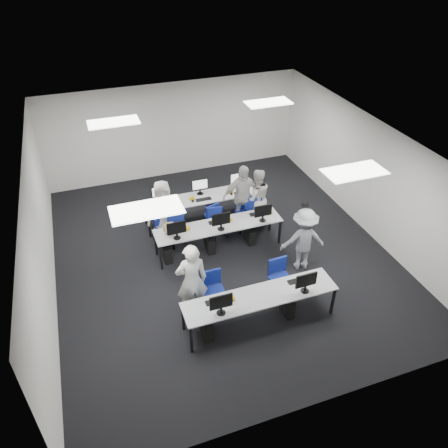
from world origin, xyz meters
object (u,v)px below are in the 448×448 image
object	(u,v)px
student_1	(256,198)
desk_mid	(219,227)
desk_front	(260,297)
chair_5	(176,231)
chair_6	(214,222)
chair_0	(214,298)
student_3	(242,197)
student_0	(192,281)
chair_1	(280,285)
chair_4	(245,219)
student_2	(164,212)
chair_7	(252,214)
chair_3	(217,227)
photographer	(303,240)
chair_2	(165,237)

from	to	relation	value
student_1	desk_mid	bearing A→B (deg)	36.68
desk_front	chair_5	distance (m)	3.47
desk_mid	chair_5	bearing A→B (deg)	142.40
chair_5	student_1	xyz separation A→B (m)	(2.26, 0.03, 0.53)
chair_5	chair_6	distance (m)	1.05
chair_0	student_3	distance (m)	3.27
desk_front	student_0	xyz separation A→B (m)	(-1.23, 0.70, 0.22)
chair_1	chair_4	size ratio (longest dim) A/B	1.01
desk_mid	student_2	world-z (taller)	student_2
chair_6	chair_7	bearing A→B (deg)	8.32
chair_0	chair_3	bearing A→B (deg)	70.22
chair_7	student_3	world-z (taller)	student_3
chair_1	photographer	world-z (taller)	photographer
chair_7	chair_0	bearing A→B (deg)	-107.04
student_2	photographer	xyz separation A→B (m)	(2.83, -2.12, -0.06)
desk_mid	photographer	size ratio (longest dim) A/B	1.97
chair_1	chair_3	distance (m)	2.66
chair_0	chair_7	size ratio (longest dim) A/B	0.97
chair_1	student_2	distance (m)	3.49
desk_front	chair_5	bearing A→B (deg)	105.74
student_0	student_3	world-z (taller)	student_3
student_3	chair_1	bearing A→B (deg)	-87.85
photographer	student_3	bearing A→B (deg)	-59.21
chair_3	student_2	size ratio (longest dim) A/B	0.50
student_1	photographer	xyz separation A→B (m)	(0.31, -2.07, -0.01)
chair_4	student_2	distance (m)	2.22
student_0	student_3	distance (m)	3.44
chair_4	student_0	distance (m)	3.38
chair_1	student_1	world-z (taller)	student_1
desk_front	chair_5	size ratio (longest dim) A/B	3.57
chair_4	student_0	size ratio (longest dim) A/B	0.51
chair_4	chair_5	xyz separation A→B (m)	(-1.89, 0.11, -0.01)
chair_2	photographer	bearing A→B (deg)	-29.34
student_3	photographer	size ratio (longest dim) A/B	1.12
chair_6	student_0	distance (m)	3.05
chair_7	chair_5	bearing A→B (deg)	-159.03
desk_front	chair_0	world-z (taller)	chair_0
chair_7	student_2	world-z (taller)	student_2
desk_mid	student_1	distance (m)	1.52
student_0	student_2	size ratio (longest dim) A/B	1.04
desk_mid	chair_7	bearing A→B (deg)	32.26
desk_front	chair_4	distance (m)	3.37
chair_5	student_2	distance (m)	0.64
chair_1	photographer	distance (m)	1.27
desk_front	student_3	size ratio (longest dim) A/B	1.76
photographer	chair_3	bearing A→B (deg)	-38.73
chair_4	student_0	xyz separation A→B (m)	(-2.18, -2.52, 0.61)
chair_0	photographer	world-z (taller)	photographer
chair_4	photographer	size ratio (longest dim) A/B	0.56
student_1	photographer	distance (m)	2.09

